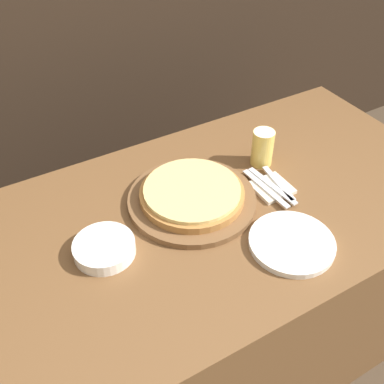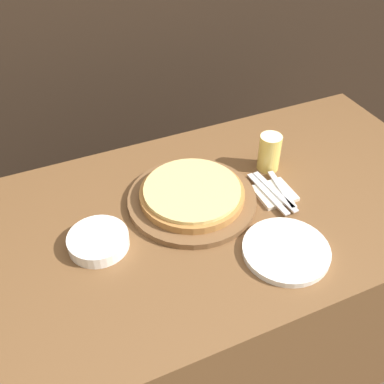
# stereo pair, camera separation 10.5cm
# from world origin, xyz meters

# --- Properties ---
(ground_plane) EXTENTS (12.00, 12.00, 0.00)m
(ground_plane) POSITION_xyz_m (0.00, 0.00, 0.00)
(ground_plane) COLOR #473828
(dining_table) EXTENTS (1.57, 0.82, 0.75)m
(dining_table) POSITION_xyz_m (0.00, 0.00, 0.37)
(dining_table) COLOR brown
(dining_table) RESTS_ON ground_plane
(pizza_on_board) EXTENTS (0.38, 0.38, 0.06)m
(pizza_on_board) POSITION_xyz_m (-0.05, 0.06, 0.77)
(pizza_on_board) COLOR brown
(pizza_on_board) RESTS_ON dining_table
(beer_glass) EXTENTS (0.07, 0.07, 0.12)m
(beer_glass) POSITION_xyz_m (0.24, 0.11, 0.81)
(beer_glass) COLOR #E5C65B
(beer_glass) RESTS_ON dining_table
(dinner_plate) EXTENTS (0.23, 0.23, 0.02)m
(dinner_plate) POSITION_xyz_m (0.10, -0.23, 0.76)
(dinner_plate) COLOR white
(dinner_plate) RESTS_ON dining_table
(side_bowl) EXTENTS (0.16, 0.16, 0.04)m
(side_bowl) POSITION_xyz_m (-0.35, -0.00, 0.76)
(side_bowl) COLOR white
(side_bowl) RESTS_ON dining_table
(napkin_stack) EXTENTS (0.11, 0.11, 0.01)m
(napkin_stack) POSITION_xyz_m (0.19, -0.01, 0.75)
(napkin_stack) COLOR beige
(napkin_stack) RESTS_ON dining_table
(fork) EXTENTS (0.03, 0.21, 0.00)m
(fork) POSITION_xyz_m (0.17, -0.01, 0.76)
(fork) COLOR silver
(fork) RESTS_ON napkin_stack
(dinner_knife) EXTENTS (0.04, 0.21, 0.00)m
(dinner_knife) POSITION_xyz_m (0.19, -0.01, 0.76)
(dinner_knife) COLOR silver
(dinner_knife) RESTS_ON napkin_stack
(spoon) EXTENTS (0.04, 0.18, 0.00)m
(spoon) POSITION_xyz_m (0.22, -0.01, 0.76)
(spoon) COLOR silver
(spoon) RESTS_ON napkin_stack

